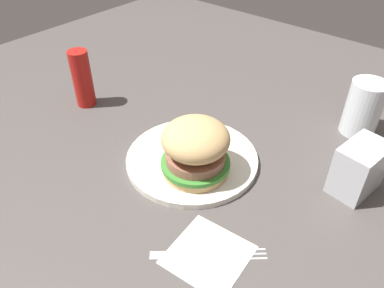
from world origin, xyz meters
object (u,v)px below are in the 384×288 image
object	(u,v)px
napkin	(208,254)
fork	(209,253)
fries_pile	(195,129)
drink_glass	(363,110)
ketchup_bottle	(82,79)
sandwich	(196,148)
napkin_dispenser	(359,168)
plate	(192,159)

from	to	relation	value
napkin	fork	xyz separation A→B (m)	(-0.00, 0.00, 0.00)
fries_pile	drink_glass	size ratio (longest dim) A/B	0.79
ketchup_bottle	fork	bearing A→B (deg)	73.24
drink_glass	ketchup_bottle	distance (m)	0.61
sandwich	napkin	world-z (taller)	sandwich
fries_pile	napkin	world-z (taller)	fries_pile
sandwich	fries_pile	size ratio (longest dim) A/B	1.36
napkin	ketchup_bottle	xyz separation A→B (m)	(-0.15, -0.48, 0.07)
drink_glass	napkin_dispenser	distance (m)	0.18
sandwich	drink_glass	world-z (taller)	same
plate	ketchup_bottle	world-z (taller)	ketchup_bottle
fries_pile	ketchup_bottle	distance (m)	0.29
napkin	napkin_dispenser	distance (m)	0.30
fork	drink_glass	world-z (taller)	drink_glass
sandwich	fries_pile	world-z (taller)	sandwich
fries_pile	napkin	xyz separation A→B (m)	(0.22, 0.21, -0.02)
drink_glass	ketchup_bottle	bearing A→B (deg)	-60.15
fork	napkin	bearing A→B (deg)	-48.48
napkin	drink_glass	size ratio (longest dim) A/B	0.95
plate	fork	world-z (taller)	plate
napkin_dispenser	ketchup_bottle	world-z (taller)	ketchup_bottle
napkin	napkin_dispenser	bearing A→B (deg)	158.67
plate	sandwich	xyz separation A→B (m)	(0.03, 0.03, 0.06)
fries_pile	fork	xyz separation A→B (m)	(0.22, 0.21, -0.01)
sandwich	fries_pile	bearing A→B (deg)	-139.95
napkin	fork	bearing A→B (deg)	131.52
napkin	fork	size ratio (longest dim) A/B	0.78
drink_glass	ketchup_bottle	size ratio (longest dim) A/B	0.88
drink_glass	napkin	bearing A→B (deg)	-5.97
napkin	fork	world-z (taller)	fork
fork	napkin_dispenser	size ratio (longest dim) A/B	1.52
plate	napkin	distance (m)	0.21
fork	plate	bearing A→B (deg)	-132.85
plate	sandwich	size ratio (longest dim) A/B	2.02
plate	fries_pile	xyz separation A→B (m)	(-0.07, -0.05, 0.01)
drink_glass	napkin_dispenser	bearing A→B (deg)	19.19
sandwich	napkin_dispenser	world-z (taller)	sandwich
drink_glass	ketchup_bottle	xyz separation A→B (m)	(0.30, -0.53, 0.01)
fries_pile	plate	bearing A→B (deg)	35.36
sandwich	fries_pile	xyz separation A→B (m)	(-0.09, -0.08, -0.05)
fork	drink_glass	xyz separation A→B (m)	(-0.45, 0.05, 0.05)
drink_glass	sandwich	bearing A→B (deg)	-27.72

